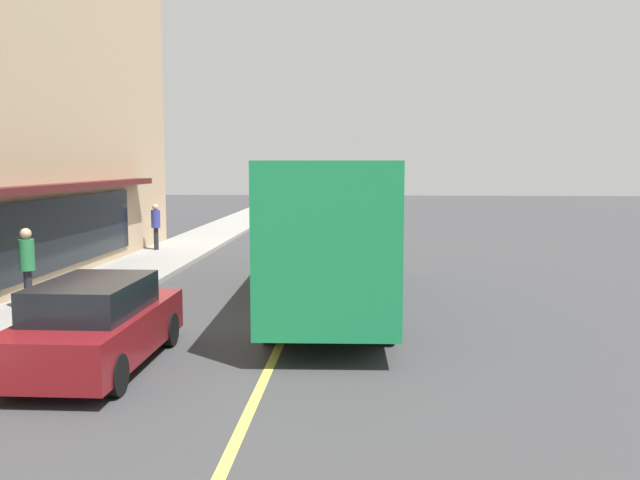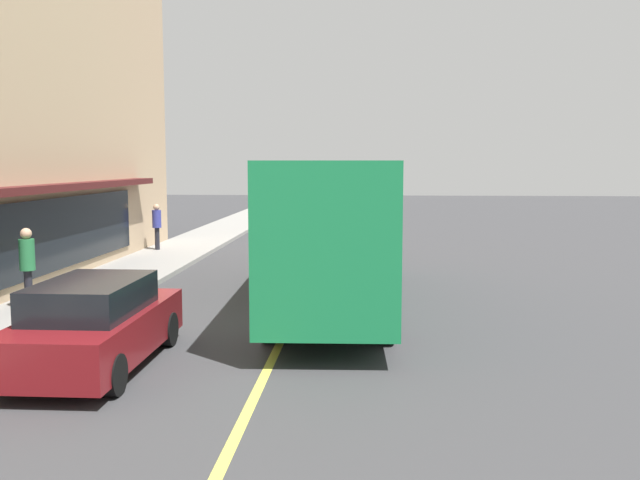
{
  "view_description": "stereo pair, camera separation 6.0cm",
  "coord_description": "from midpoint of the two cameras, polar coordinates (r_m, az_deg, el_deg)",
  "views": [
    {
      "loc": [
        -14.16,
        -1.56,
        3.46
      ],
      "look_at": [
        2.38,
        -0.53,
        1.6
      ],
      "focal_mm": 38.61,
      "sensor_mm": 36.0,
      "label": 1
    },
    {
      "loc": [
        -14.16,
        -1.62,
        3.46
      ],
      "look_at": [
        2.38,
        -0.53,
        1.6
      ],
      "focal_mm": 38.61,
      "sensor_mm": 36.0,
      "label": 2
    }
  ],
  "objects": [
    {
      "name": "pedestrian_at_corner",
      "position": [
        27.01,
        -13.52,
        1.44
      ],
      "size": [
        0.34,
        0.34,
        1.76
      ],
      "color": "black",
      "rests_on": "sidewalk"
    },
    {
      "name": "bus",
      "position": [
        16.66,
        0.87,
        1.32
      ],
      "size": [
        11.2,
        2.86,
        3.5
      ],
      "color": "#197F47",
      "rests_on": "ground"
    },
    {
      "name": "pedestrian_near_storefront",
      "position": [
        16.86,
        -23.22,
        -1.56
      ],
      "size": [
        0.34,
        0.34,
        1.86
      ],
      "color": "black",
      "rests_on": "sidewalk"
    },
    {
      "name": "car_maroon",
      "position": [
        12.29,
        -18.19,
        -6.7
      ],
      "size": [
        4.3,
        1.87,
        1.52
      ],
      "color": "maroon",
      "rests_on": "ground"
    },
    {
      "name": "ground",
      "position": [
        14.66,
        -2.8,
        -7.25
      ],
      "size": [
        120.0,
        120.0,
        0.0
      ],
      "primitive_type": "plane",
      "color": "#38383A"
    },
    {
      "name": "lane_centre_stripe",
      "position": [
        14.66,
        -2.8,
        -7.24
      ],
      "size": [
        36.0,
        0.16,
        0.01
      ],
      "primitive_type": "cube",
      "color": "#D8D14C",
      "rests_on": "ground"
    },
    {
      "name": "sidewalk",
      "position": [
        16.23,
        -22.92,
        -6.15
      ],
      "size": [
        80.0,
        2.72,
        0.15
      ],
      "primitive_type": "cube",
      "color": "gray",
      "rests_on": "ground"
    }
  ]
}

